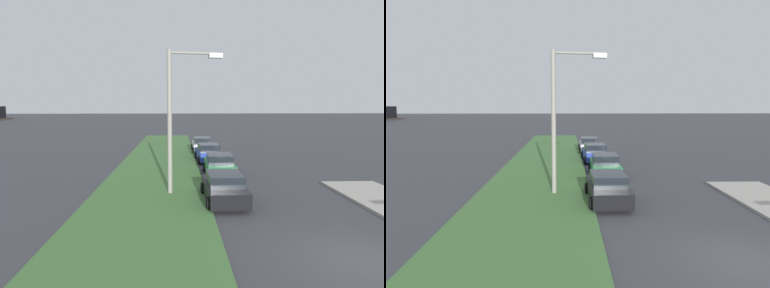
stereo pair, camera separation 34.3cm
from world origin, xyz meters
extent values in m
plane|color=#38383D|center=(0.00, 0.00, 0.00)|extent=(300.00, 300.00, 0.00)
cube|color=#3D6633|center=(10.00, 7.17, 0.06)|extent=(60.00, 6.00, 0.12)
cube|color=black|center=(6.51, 3.43, 0.57)|extent=(4.34, 1.89, 0.70)
cube|color=black|center=(6.31, 3.43, 1.19)|extent=(2.23, 1.64, 0.55)
cylinder|color=black|center=(7.84, 4.36, 0.32)|extent=(0.64, 0.23, 0.64)
cylinder|color=black|center=(7.88, 2.56, 0.32)|extent=(0.64, 0.23, 0.64)
cylinder|color=black|center=(5.14, 4.31, 0.32)|extent=(0.64, 0.23, 0.64)
cylinder|color=black|center=(5.18, 2.51, 0.32)|extent=(0.64, 0.23, 0.64)
cube|color=#1E6B38|center=(12.66, 2.91, 0.57)|extent=(4.33, 1.87, 0.70)
cube|color=black|center=(12.46, 2.91, 1.19)|extent=(2.23, 1.63, 0.55)
cylinder|color=black|center=(14.03, 3.79, 0.32)|extent=(0.64, 0.23, 0.64)
cylinder|color=black|center=(14.00, 1.99, 0.32)|extent=(0.64, 0.23, 0.64)
cylinder|color=black|center=(11.33, 3.83, 0.32)|extent=(0.64, 0.23, 0.64)
cylinder|color=black|center=(11.30, 2.03, 0.32)|extent=(0.64, 0.23, 0.64)
cube|color=#23389E|center=(18.33, 3.14, 0.57)|extent=(4.38, 2.01, 0.70)
cube|color=black|center=(18.13, 3.13, 1.19)|extent=(2.28, 1.71, 0.55)
cylinder|color=black|center=(19.63, 4.10, 0.32)|extent=(0.65, 0.25, 0.64)
cylinder|color=black|center=(19.72, 2.30, 0.32)|extent=(0.65, 0.25, 0.64)
cylinder|color=black|center=(16.93, 3.97, 0.32)|extent=(0.65, 0.25, 0.64)
cylinder|color=black|center=(17.02, 2.17, 0.32)|extent=(0.65, 0.25, 0.64)
cube|color=silver|center=(23.70, 3.27, 0.57)|extent=(4.30, 1.81, 0.70)
cube|color=black|center=(23.50, 3.27, 1.19)|extent=(2.20, 1.60, 0.55)
cylinder|color=black|center=(25.04, 4.17, 0.32)|extent=(0.64, 0.22, 0.64)
cylinder|color=black|center=(25.05, 2.37, 0.32)|extent=(0.64, 0.22, 0.64)
cylinder|color=black|center=(22.34, 4.17, 0.32)|extent=(0.64, 0.22, 0.64)
cylinder|color=black|center=(22.35, 2.37, 0.32)|extent=(0.64, 0.22, 0.64)
cylinder|color=gray|center=(7.89, 6.09, 3.75)|extent=(0.24, 0.24, 7.50)
cylinder|color=gray|center=(8.04, 4.90, 7.35)|extent=(0.43, 2.40, 0.12)
cube|color=silver|center=(8.20, 3.71, 7.25)|extent=(0.45, 0.74, 0.24)
camera|label=1|loc=(-9.69, 5.69, 4.82)|focal=31.86mm
camera|label=2|loc=(-9.70, 5.35, 4.82)|focal=31.86mm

